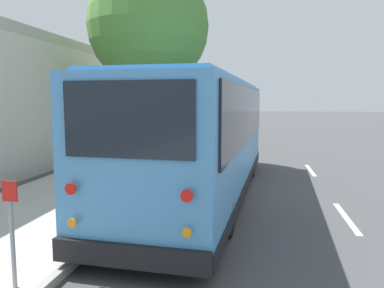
{
  "coord_description": "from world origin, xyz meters",
  "views": [
    {
      "loc": [
        -11.36,
        -0.81,
        2.74
      ],
      "look_at": [
        0.61,
        1.27,
        1.3
      ],
      "focal_mm": 35.0,
      "sensor_mm": 36.0,
      "label": 1
    }
  ],
  "objects_px": {
    "parked_sedan_silver": "(223,135)",
    "parked_sedan_navy": "(236,122)",
    "shuttle_bus": "(203,132)",
    "sign_post_near": "(12,234)",
    "fire_hydrant": "(185,143)",
    "street_tree": "(149,19)",
    "sign_post_far": "(67,215)",
    "parked_sedan_tan": "(235,127)"
  },
  "relations": [
    {
      "from": "parked_sedan_navy",
      "to": "street_tree",
      "type": "relative_size",
      "value": 0.48
    },
    {
      "from": "parked_sedan_silver",
      "to": "sign_post_far",
      "type": "distance_m",
      "value": 16.52
    },
    {
      "from": "shuttle_bus",
      "to": "sign_post_near",
      "type": "xyz_separation_m",
      "value": [
        -5.93,
        1.78,
        -0.91
      ]
    },
    {
      "from": "parked_sedan_silver",
      "to": "parked_sedan_navy",
      "type": "bearing_deg",
      "value": 3.72
    },
    {
      "from": "parked_sedan_silver",
      "to": "sign_post_near",
      "type": "height_order",
      "value": "sign_post_near"
    },
    {
      "from": "parked_sedan_navy",
      "to": "sign_post_near",
      "type": "bearing_deg",
      "value": 175.53
    },
    {
      "from": "shuttle_bus",
      "to": "fire_hydrant",
      "type": "height_order",
      "value": "shuttle_bus"
    },
    {
      "from": "sign_post_far",
      "to": "parked_sedan_navy",
      "type": "bearing_deg",
      "value": -2.52
    },
    {
      "from": "parked_sedan_tan",
      "to": "street_tree",
      "type": "height_order",
      "value": "street_tree"
    },
    {
      "from": "parked_sedan_tan",
      "to": "sign_post_far",
      "type": "xyz_separation_m",
      "value": [
        -23.36,
        1.58,
        0.13
      ]
    },
    {
      "from": "parked_sedan_silver",
      "to": "sign_post_far",
      "type": "height_order",
      "value": "sign_post_far"
    },
    {
      "from": "sign_post_far",
      "to": "fire_hydrant",
      "type": "relative_size",
      "value": 1.44
    },
    {
      "from": "shuttle_bus",
      "to": "street_tree",
      "type": "height_order",
      "value": "street_tree"
    },
    {
      "from": "parked_sedan_silver",
      "to": "parked_sedan_navy",
      "type": "height_order",
      "value": "same"
    },
    {
      "from": "shuttle_bus",
      "to": "parked_sedan_silver",
      "type": "height_order",
      "value": "shuttle_bus"
    },
    {
      "from": "street_tree",
      "to": "sign_post_far",
      "type": "distance_m",
      "value": 10.78
    },
    {
      "from": "shuttle_bus",
      "to": "street_tree",
      "type": "distance_m",
      "value": 7.08
    },
    {
      "from": "shuttle_bus",
      "to": "sign_post_far",
      "type": "distance_m",
      "value": 4.9
    },
    {
      "from": "parked_sedan_silver",
      "to": "parked_sedan_navy",
      "type": "relative_size",
      "value": 1.12
    },
    {
      "from": "parked_sedan_navy",
      "to": "parked_sedan_tan",
      "type": "bearing_deg",
      "value": -179.86
    },
    {
      "from": "parked_sedan_tan",
      "to": "sign_post_far",
      "type": "bearing_deg",
      "value": 173.88
    },
    {
      "from": "sign_post_near",
      "to": "sign_post_far",
      "type": "relative_size",
      "value": 1.3
    },
    {
      "from": "fire_hydrant",
      "to": "sign_post_far",
      "type": "bearing_deg",
      "value": -178.69
    },
    {
      "from": "parked_sedan_tan",
      "to": "parked_sedan_navy",
      "type": "distance_m",
      "value": 6.73
    },
    {
      "from": "parked_sedan_navy",
      "to": "sign_post_far",
      "type": "xyz_separation_m",
      "value": [
        -30.09,
        1.32,
        0.13
      ]
    },
    {
      "from": "shuttle_bus",
      "to": "sign_post_near",
      "type": "height_order",
      "value": "shuttle_bus"
    },
    {
      "from": "sign_post_near",
      "to": "sign_post_far",
      "type": "distance_m",
      "value": 1.51
    },
    {
      "from": "sign_post_near",
      "to": "sign_post_far",
      "type": "bearing_deg",
      "value": 0.0
    },
    {
      "from": "parked_sedan_tan",
      "to": "parked_sedan_navy",
      "type": "xyz_separation_m",
      "value": [
        6.73,
        0.26,
        -0.0
      ]
    },
    {
      "from": "parked_sedan_silver",
      "to": "street_tree",
      "type": "distance_m",
      "value": 9.3
    },
    {
      "from": "street_tree",
      "to": "parked_sedan_tan",
      "type": "bearing_deg",
      "value": -11.05
    },
    {
      "from": "parked_sedan_silver",
      "to": "street_tree",
      "type": "height_order",
      "value": "street_tree"
    },
    {
      "from": "shuttle_bus",
      "to": "sign_post_near",
      "type": "bearing_deg",
      "value": 166.84
    },
    {
      "from": "parked_sedan_navy",
      "to": "sign_post_far",
      "type": "distance_m",
      "value": 30.12
    },
    {
      "from": "parked_sedan_navy",
      "to": "fire_hydrant",
      "type": "xyz_separation_m",
      "value": [
        -17.57,
        1.61,
        -0.05
      ]
    },
    {
      "from": "sign_post_far",
      "to": "street_tree",
      "type": "bearing_deg",
      "value": 7.08
    },
    {
      "from": "street_tree",
      "to": "sign_post_far",
      "type": "bearing_deg",
      "value": -172.92
    },
    {
      "from": "parked_sedan_navy",
      "to": "sign_post_near",
      "type": "distance_m",
      "value": 31.61
    },
    {
      "from": "parked_sedan_tan",
      "to": "sign_post_near",
      "type": "relative_size",
      "value": 2.86
    },
    {
      "from": "sign_post_far",
      "to": "parked_sedan_tan",
      "type": "bearing_deg",
      "value": -3.88
    },
    {
      "from": "parked_sedan_navy",
      "to": "fire_hydrant",
      "type": "height_order",
      "value": "parked_sedan_navy"
    },
    {
      "from": "parked_sedan_silver",
      "to": "sign_post_far",
      "type": "relative_size",
      "value": 4.03
    }
  ]
}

